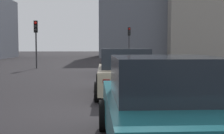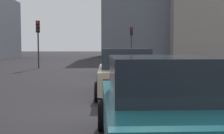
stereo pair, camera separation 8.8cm
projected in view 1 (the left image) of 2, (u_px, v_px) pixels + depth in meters
The scene contains 8 objects.
ground_plane at pixel (77, 116), 8.01m from camera, with size 160.00×160.00×0.20m, color black.
car_navy_left_lead at pixel (118, 63), 18.27m from camera, with size 4.68×2.20×1.45m.
car_beige_left_second at pixel (124, 73), 10.71m from camera, with size 4.37×2.08×1.65m.
car_teal_left_third at pixel (163, 107), 4.93m from camera, with size 4.25×2.12×1.59m.
traffic_light_near_left at pixel (129, 37), 33.40m from camera, with size 0.32×0.30×3.75m.
traffic_light_near_right at pixel (36, 34), 22.89m from camera, with size 0.32×0.29×3.63m.
building_facade_left at pixel (192, 3), 44.04m from camera, with size 9.97×8.30×15.72m, color gray.
building_facade_center at pixel (135, 6), 46.92m from camera, with size 12.13×11.10×15.83m, color slate.
Camera 1 is at (-7.92, -0.63, 1.77)m, focal length 48.48 mm.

